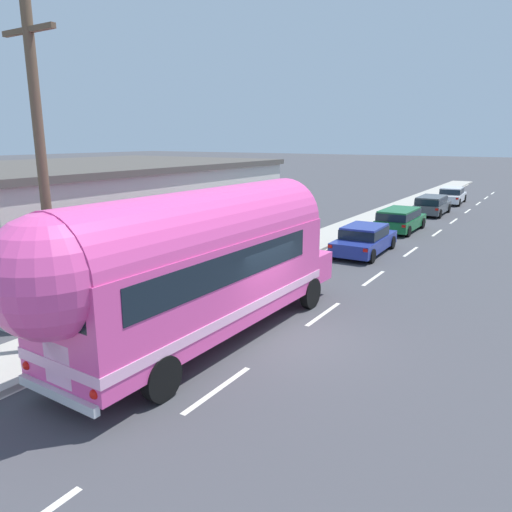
# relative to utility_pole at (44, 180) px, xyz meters

# --- Properties ---
(ground_plane) EXTENTS (300.00, 300.00, 0.00)m
(ground_plane) POSITION_rel_utility_pole_xyz_m (4.53, 3.90, -4.42)
(ground_plane) COLOR #424247
(lane_markings) EXTENTS (3.82, 80.00, 0.01)m
(lane_markings) POSITION_rel_utility_pole_xyz_m (1.94, 16.83, -4.42)
(lane_markings) COLOR silver
(lane_markings) RESTS_ON ground
(sidewalk_slab) EXTENTS (2.34, 90.00, 0.15)m
(sidewalk_slab) POSITION_rel_utility_pole_xyz_m (-0.33, 13.90, -4.35)
(sidewalk_slab) COLOR #ADA89E
(sidewalk_slab) RESTS_ON ground
(roadside_building) EXTENTS (10.88, 15.32, 4.34)m
(roadside_building) POSITION_rel_utility_pole_xyz_m (-7.37, 7.53, -2.25)
(roadside_building) COLOR beige
(roadside_building) RESTS_ON ground
(utility_pole) EXTENTS (1.80, 0.24, 8.50)m
(utility_pole) POSITION_rel_utility_pole_xyz_m (0.00, 0.00, 0.00)
(utility_pole) COLOR brown
(utility_pole) RESTS_ON ground
(painted_bus) EXTENTS (2.72, 11.39, 4.12)m
(painted_bus) POSITION_rel_utility_pole_xyz_m (2.67, 2.17, -2.12)
(painted_bus) COLOR #EA4C9E
(painted_bus) RESTS_ON ground
(car_lead) EXTENTS (2.10, 4.82, 1.37)m
(car_lead) POSITION_rel_utility_pole_xyz_m (2.71, 14.84, -3.68)
(car_lead) COLOR navy
(car_lead) RESTS_ON ground
(car_second) EXTENTS (2.00, 4.58, 1.37)m
(car_second) POSITION_rel_utility_pole_xyz_m (2.52, 21.36, -3.63)
(car_second) COLOR #196633
(car_second) RESTS_ON ground
(car_third) EXTENTS (1.95, 4.65, 1.37)m
(car_third) POSITION_rel_utility_pole_xyz_m (2.60, 29.07, -3.64)
(car_third) COLOR #474C51
(car_third) RESTS_ON ground
(car_fourth) EXTENTS (2.04, 4.84, 1.37)m
(car_fourth) POSITION_rel_utility_pole_xyz_m (2.56, 36.46, -3.68)
(car_fourth) COLOR white
(car_fourth) RESTS_ON ground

